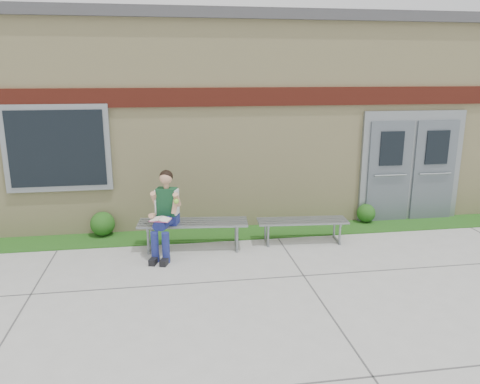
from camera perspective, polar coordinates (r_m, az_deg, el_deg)
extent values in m
plane|color=#9E9E99|center=(6.75, 0.66, -12.49)|extent=(80.00, 80.00, 0.00)
cube|color=#1F4F15|center=(9.12, -2.08, -5.10)|extent=(16.00, 0.80, 0.02)
cube|color=beige|center=(12.02, -4.15, 9.34)|extent=(16.00, 6.00, 4.00)
cube|color=#3F3F42|center=(12.02, -4.34, 19.36)|extent=(16.20, 6.20, 0.20)
cube|color=maroon|center=(8.97, -2.52, 11.49)|extent=(16.00, 0.06, 0.35)
cube|color=gray|center=(9.21, -21.40, 4.97)|extent=(1.90, 0.08, 1.60)
cube|color=black|center=(9.18, -21.45, 4.93)|extent=(1.70, 0.04, 1.40)
cube|color=gray|center=(10.39, 20.11, 2.96)|extent=(2.20, 0.08, 2.30)
cube|color=#545C65|center=(10.13, 17.71, 2.31)|extent=(0.92, 0.06, 2.10)
cube|color=#545C65|center=(10.61, 22.55, 2.41)|extent=(0.92, 0.06, 2.10)
cube|color=gray|center=(8.30, -5.74, -3.73)|extent=(1.96, 0.72, 0.04)
cube|color=gray|center=(8.39, -10.96, -5.63)|extent=(0.10, 0.53, 0.44)
cube|color=gray|center=(8.46, -0.49, -5.17)|extent=(0.10, 0.53, 0.44)
cube|color=gray|center=(8.66, 7.62, -3.50)|extent=(1.67, 0.58, 0.03)
cube|color=gray|center=(8.57, 3.34, -5.16)|extent=(0.07, 0.46, 0.37)
cube|color=gray|center=(8.93, 11.63, -4.62)|extent=(0.07, 0.46, 0.37)
cube|color=navy|center=(8.21, -8.76, -3.29)|extent=(0.41, 0.35, 0.17)
cube|color=#103B23|center=(8.10, -8.89, -1.16)|extent=(0.38, 0.30, 0.48)
sphere|color=tan|center=(7.99, -9.03, 1.69)|extent=(0.28, 0.28, 0.22)
sphere|color=black|center=(8.01, -8.99, 1.87)|extent=(0.29, 0.29, 0.23)
cylinder|color=navy|center=(7.99, -9.99, -3.68)|extent=(0.28, 0.46, 0.16)
cylinder|color=navy|center=(7.93, -8.72, -3.76)|extent=(0.28, 0.46, 0.16)
cylinder|color=navy|center=(7.88, -10.33, -6.61)|extent=(0.12, 0.12, 0.52)
cylinder|color=navy|center=(7.82, -9.03, -6.72)|extent=(0.12, 0.12, 0.52)
cube|color=black|center=(7.89, -10.44, -8.20)|extent=(0.18, 0.29, 0.10)
cube|color=black|center=(7.83, -9.13, -8.32)|extent=(0.18, 0.29, 0.10)
cylinder|color=tan|center=(8.09, -10.37, -0.79)|extent=(0.16, 0.25, 0.27)
cylinder|color=tan|center=(7.97, -7.70, -0.91)|extent=(0.16, 0.25, 0.27)
cube|color=white|center=(7.82, -9.67, -3.28)|extent=(0.38, 0.32, 0.02)
cube|color=#C24977|center=(7.82, -9.67, -3.36)|extent=(0.38, 0.33, 0.01)
sphere|color=#87D338|center=(7.83, -7.78, -1.13)|extent=(0.09, 0.09, 0.09)
sphere|color=#1F4F15|center=(9.31, -16.40, -3.73)|extent=(0.46, 0.46, 0.46)
sphere|color=#1F4F15|center=(10.08, 15.12, -2.49)|extent=(0.38, 0.38, 0.38)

